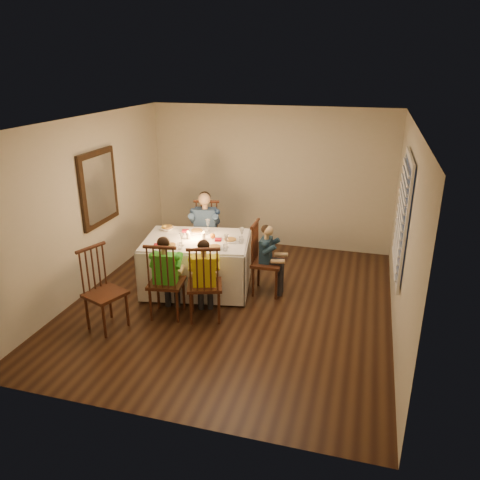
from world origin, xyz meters
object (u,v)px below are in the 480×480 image
(child_yellow, at_px, (206,317))
(serving_bowl, at_px, (167,229))
(chair_near_right, at_px, (206,317))
(chair_near_left, at_px, (168,315))
(child_teal, at_px, (267,292))
(chair_end, at_px, (267,292))
(child_green, at_px, (168,315))
(dining_table, at_px, (197,254))
(chair_extra, at_px, (109,327))
(chair_adult, at_px, (206,265))
(adult, at_px, (206,265))

(child_yellow, height_order, serving_bowl, serving_bowl)
(chair_near_right, bearing_deg, chair_near_left, -10.73)
(chair_near_right, height_order, child_teal, chair_near_right)
(chair_end, distance_m, child_yellow, 1.17)
(child_green, relative_size, serving_bowl, 5.39)
(dining_table, height_order, chair_near_right, dining_table)
(child_yellow, bearing_deg, chair_near_left, -10.73)
(dining_table, relative_size, chair_extra, 1.56)
(chair_adult, relative_size, chair_near_left, 1.00)
(chair_near_right, xyz_separation_m, serving_bowl, (-0.99, 1.06, 0.85))
(dining_table, distance_m, child_green, 1.07)
(chair_near_right, distance_m, child_teal, 1.17)
(child_teal, height_order, serving_bowl, serving_bowl)
(chair_near_left, bearing_deg, dining_table, -105.29)
(child_yellow, bearing_deg, chair_end, -142.61)
(adult, distance_m, serving_bowl, 1.13)
(child_teal, bearing_deg, chair_near_right, 145.65)
(dining_table, distance_m, child_teal, 1.23)
(chair_extra, height_order, child_green, child_green)
(chair_end, bearing_deg, chair_near_right, 145.65)
(chair_end, bearing_deg, child_yellow, 145.65)
(chair_adult, relative_size, chair_end, 1.00)
(chair_end, bearing_deg, child_teal, -0.00)
(dining_table, bearing_deg, chair_near_right, -73.15)
(chair_adult, distance_m, child_yellow, 1.78)
(chair_near_left, xyz_separation_m, chair_near_right, (0.53, 0.07, 0.00))
(dining_table, relative_size, chair_adult, 1.56)
(chair_near_right, bearing_deg, serving_bowl, -65.64)
(serving_bowl, bearing_deg, chair_near_right, -46.81)
(chair_near_left, distance_m, child_yellow, 0.53)
(serving_bowl, bearing_deg, dining_table, -23.18)
(chair_extra, bearing_deg, dining_table, -6.78)
(chair_near_right, relative_size, chair_extra, 1.00)
(chair_adult, height_order, serving_bowl, serving_bowl)
(chair_near_right, distance_m, child_green, 0.53)
(dining_table, xyz_separation_m, serving_bowl, (-0.58, 0.25, 0.26))
(chair_adult, distance_m, chair_near_right, 1.78)
(chair_adult, bearing_deg, adult, 0.00)
(dining_table, relative_size, child_teal, 1.61)
(dining_table, distance_m, chair_extra, 1.69)
(child_yellow, bearing_deg, serving_bowl, -65.64)
(chair_extra, bearing_deg, serving_bowl, 15.42)
(child_yellow, bearing_deg, adult, -89.58)
(chair_adult, relative_size, serving_bowl, 5.13)
(chair_adult, bearing_deg, dining_table, -89.87)
(child_green, distance_m, child_teal, 1.58)
(adult, relative_size, serving_bowl, 6.00)
(chair_extra, xyz_separation_m, child_yellow, (1.16, 0.59, 0.00))
(child_yellow, bearing_deg, chair_adult, -89.58)
(chair_adult, distance_m, serving_bowl, 1.13)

